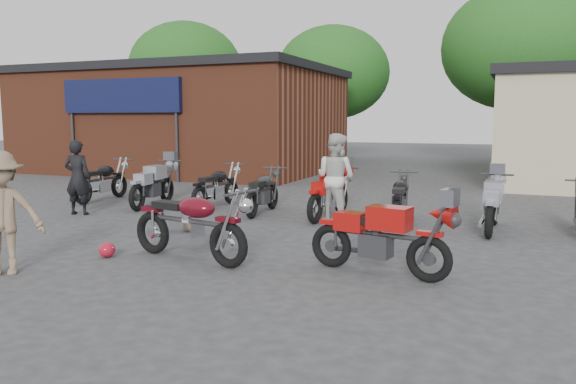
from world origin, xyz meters
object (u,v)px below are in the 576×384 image
at_px(helmet, 107,250).
at_px(person_dark, 78,177).
at_px(row_bike_4, 330,191).
at_px(row_bike_6, 493,202).
at_px(sportbike, 381,234).
at_px(row_bike_5, 400,196).
at_px(row_bike_3, 263,189).
at_px(vintage_motorcycle, 190,220).
at_px(person_light, 336,178).
at_px(row_bike_1, 153,182).
at_px(row_bike_0, 103,179).
at_px(row_bike_2, 217,185).
at_px(person_tan, 1,213).

height_order(helmet, person_dark, person_dark).
relative_size(row_bike_4, row_bike_6, 1.02).
xyz_separation_m(sportbike, row_bike_5, (-0.54, 4.10, -0.03)).
height_order(person_dark, row_bike_3, person_dark).
bearing_deg(row_bike_5, row_bike_6, -103.45).
bearing_deg(helmet, row_bike_3, 83.57).
height_order(vintage_motorcycle, helmet, vintage_motorcycle).
xyz_separation_m(person_light, row_bike_3, (-1.85, 0.32, -0.38)).
distance_m(vintage_motorcycle, row_bike_6, 5.94).
distance_m(row_bike_1, row_bike_3, 3.00).
relative_size(person_light, row_bike_0, 0.92).
xyz_separation_m(helmet, row_bike_5, (3.70, 4.75, 0.45)).
distance_m(vintage_motorcycle, row_bike_5, 5.02).
bearing_deg(person_dark, vintage_motorcycle, 137.63).
bearing_deg(row_bike_1, row_bike_2, -82.56).
relative_size(vintage_motorcycle, helmet, 8.48).
relative_size(person_tan, row_bike_5, 0.90).
bearing_deg(person_dark, helmet, 125.40).
relative_size(sportbike, row_bike_6, 1.01).
bearing_deg(person_tan, helmet, 23.10).
bearing_deg(person_dark, person_tan, 108.78).
relative_size(row_bike_3, row_bike_5, 0.99).
bearing_deg(row_bike_6, person_light, 93.61).
xyz_separation_m(person_tan, row_bike_3, (1.21, 6.06, -0.31)).
relative_size(helmet, row_bike_0, 0.13).
relative_size(person_light, row_bike_2, 0.96).
bearing_deg(sportbike, row_bike_3, 142.70).
distance_m(person_tan, row_bike_1, 6.26).
bearing_deg(row_bike_4, row_bike_3, 93.99).
bearing_deg(row_bike_5, vintage_motorcycle, 145.79).
height_order(sportbike, row_bike_6, sportbike).
relative_size(row_bike_3, row_bike_6, 0.96).
height_order(person_light, row_bike_6, person_light).
xyz_separation_m(row_bike_1, row_bike_4, (4.61, 0.06, -0.01)).
height_order(person_tan, row_bike_1, person_tan).
relative_size(row_bike_4, row_bike_5, 1.05).
relative_size(helmet, row_bike_4, 0.13).
distance_m(vintage_motorcycle, person_light, 4.24).
xyz_separation_m(person_light, person_tan, (-3.06, -5.75, -0.07)).
bearing_deg(vintage_motorcycle, sportbike, 18.50).
xyz_separation_m(person_light, row_bike_5, (1.32, 0.34, -0.38)).
xyz_separation_m(helmet, row_bike_2, (-0.89, 5.08, 0.45)).
relative_size(person_tan, row_bike_4, 0.85).
xyz_separation_m(vintage_motorcycle, row_bike_5, (2.34, 4.44, -0.08)).
relative_size(person_light, row_bike_1, 0.89).
bearing_deg(row_bike_6, row_bike_1, 90.58).
xyz_separation_m(person_light, row_bike_6, (3.17, 0.12, -0.36)).
bearing_deg(row_bike_0, sportbike, -119.07).
xyz_separation_m(sportbike, person_dark, (-7.56, 2.33, 0.26)).
distance_m(helmet, row_bike_5, 6.04).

